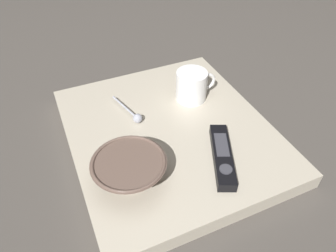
# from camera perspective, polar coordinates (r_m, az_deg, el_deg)

# --- Properties ---
(ground_plane) EXTENTS (6.00, 6.00, 0.00)m
(ground_plane) POSITION_cam_1_polar(r_m,az_deg,el_deg) (0.89, 0.20, -2.46)
(ground_plane) COLOR #47423D
(table) EXTENTS (0.52, 0.59, 0.04)m
(table) POSITION_cam_1_polar(r_m,az_deg,el_deg) (0.87, 0.21, -1.42)
(table) COLOR #B7AD99
(table) RESTS_ON ground
(cereal_bowl) EXTENTS (0.17, 0.17, 0.06)m
(cereal_bowl) POSITION_cam_1_polar(r_m,az_deg,el_deg) (0.71, -6.98, -7.76)
(cereal_bowl) COLOR brown
(cereal_bowl) RESTS_ON table
(coffee_mug) EXTENTS (0.12, 0.09, 0.09)m
(coffee_mug) POSITION_cam_1_polar(r_m,az_deg,el_deg) (0.93, 4.35, 7.29)
(coffee_mug) COLOR white
(coffee_mug) RESTS_ON table
(teaspoon) EXTENTS (0.05, 0.13, 0.03)m
(teaspoon) POSITION_cam_1_polar(r_m,az_deg,el_deg) (0.88, -5.97, 1.80)
(teaspoon) COLOR #A3A5B2
(teaspoon) RESTS_ON table
(tv_remote_near) EXTENTS (0.12, 0.20, 0.03)m
(tv_remote_near) POSITION_cam_1_polar(r_m,az_deg,el_deg) (0.78, 9.76, -5.29)
(tv_remote_near) COLOR black
(tv_remote_near) RESTS_ON table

